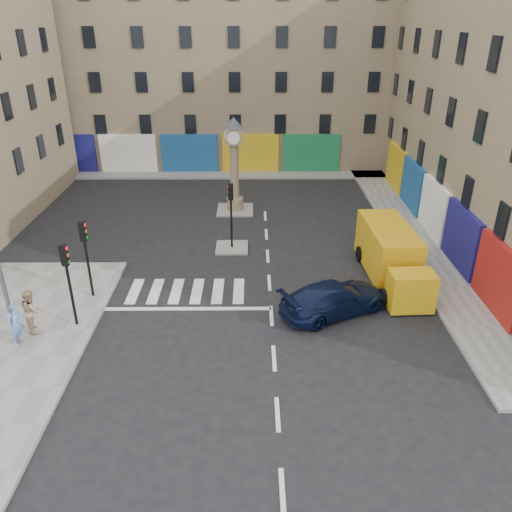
{
  "coord_description": "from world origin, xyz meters",
  "views": [
    {
      "loc": [
        -0.8,
        -17.6,
        12.06
      ],
      "look_at": [
        -0.67,
        2.94,
        2.0
      ],
      "focal_mm": 35.0,
      "sensor_mm": 36.0,
      "label": 1
    }
  ],
  "objects_px": {
    "yellow_van": "(391,255)",
    "clock_pillar": "(234,159)",
    "traffic_light_left_near": "(67,273)",
    "navy_sedan": "(334,298)",
    "pedestrian_tan": "(32,311)",
    "traffic_light_left_far": "(85,247)",
    "pedestrian_blue": "(15,323)",
    "traffic_light_island": "(231,206)"
  },
  "relations": [
    {
      "from": "clock_pillar",
      "to": "pedestrian_blue",
      "type": "bearing_deg",
      "value": -118.36
    },
    {
      "from": "navy_sedan",
      "to": "pedestrian_blue",
      "type": "distance_m",
      "value": 13.16
    },
    {
      "from": "pedestrian_blue",
      "to": "traffic_light_left_far",
      "type": "bearing_deg",
      "value": -2.32
    },
    {
      "from": "traffic_light_left_far",
      "to": "traffic_light_left_near",
      "type": "bearing_deg",
      "value": -90.0
    },
    {
      "from": "traffic_light_left_near",
      "to": "pedestrian_blue",
      "type": "distance_m",
      "value": 2.75
    },
    {
      "from": "traffic_light_left_far",
      "to": "traffic_light_island",
      "type": "distance_m",
      "value": 8.3
    },
    {
      "from": "navy_sedan",
      "to": "traffic_light_left_far",
      "type": "bearing_deg",
      "value": 56.7
    },
    {
      "from": "traffic_light_left_near",
      "to": "clock_pillar",
      "type": "bearing_deg",
      "value": 65.45
    },
    {
      "from": "traffic_light_island",
      "to": "navy_sedan",
      "type": "xyz_separation_m",
      "value": [
        4.77,
        -6.73,
        -1.87
      ]
    },
    {
      "from": "pedestrian_tan",
      "to": "pedestrian_blue",
      "type": "bearing_deg",
      "value": 133.84
    },
    {
      "from": "navy_sedan",
      "to": "traffic_light_island",
      "type": "bearing_deg",
      "value": 8.9
    },
    {
      "from": "navy_sedan",
      "to": "pedestrian_tan",
      "type": "xyz_separation_m",
      "value": [
        -12.65,
        -1.49,
        0.36
      ]
    },
    {
      "from": "traffic_light_left_near",
      "to": "pedestrian_blue",
      "type": "bearing_deg",
      "value": -144.61
    },
    {
      "from": "traffic_light_left_near",
      "to": "navy_sedan",
      "type": "height_order",
      "value": "traffic_light_left_near"
    },
    {
      "from": "traffic_light_island",
      "to": "navy_sedan",
      "type": "distance_m",
      "value": 8.46
    },
    {
      "from": "clock_pillar",
      "to": "pedestrian_tan",
      "type": "bearing_deg",
      "value": -118.99
    },
    {
      "from": "traffic_light_left_near",
      "to": "pedestrian_tan",
      "type": "distance_m",
      "value": 2.24
    },
    {
      "from": "traffic_light_island",
      "to": "navy_sedan",
      "type": "height_order",
      "value": "traffic_light_island"
    },
    {
      "from": "traffic_light_left_near",
      "to": "traffic_light_left_far",
      "type": "bearing_deg",
      "value": 90.0
    },
    {
      "from": "traffic_light_left_far",
      "to": "pedestrian_blue",
      "type": "distance_m",
      "value": 4.44
    },
    {
      "from": "traffic_light_left_far",
      "to": "yellow_van",
      "type": "height_order",
      "value": "traffic_light_left_far"
    },
    {
      "from": "pedestrian_tan",
      "to": "clock_pillar",
      "type": "bearing_deg",
      "value": -57.66
    },
    {
      "from": "traffic_light_island",
      "to": "pedestrian_blue",
      "type": "bearing_deg",
      "value": -131.82
    },
    {
      "from": "clock_pillar",
      "to": "pedestrian_blue",
      "type": "height_order",
      "value": "clock_pillar"
    },
    {
      "from": "clock_pillar",
      "to": "navy_sedan",
      "type": "bearing_deg",
      "value": -69.44
    },
    {
      "from": "traffic_light_left_far",
      "to": "traffic_light_island",
      "type": "height_order",
      "value": "traffic_light_left_far"
    },
    {
      "from": "pedestrian_blue",
      "to": "navy_sedan",
      "type": "bearing_deg",
      "value": -55.28
    },
    {
      "from": "clock_pillar",
      "to": "yellow_van",
      "type": "height_order",
      "value": "clock_pillar"
    },
    {
      "from": "traffic_light_left_far",
      "to": "traffic_light_island",
      "type": "relative_size",
      "value": 1.0
    },
    {
      "from": "pedestrian_blue",
      "to": "yellow_van",
      "type": "bearing_deg",
      "value": -46.54
    },
    {
      "from": "pedestrian_tan",
      "to": "navy_sedan",
      "type": "bearing_deg",
      "value": -111.95
    },
    {
      "from": "yellow_van",
      "to": "clock_pillar",
      "type": "bearing_deg",
      "value": 127.82
    },
    {
      "from": "traffic_light_left_far",
      "to": "navy_sedan",
      "type": "distance_m",
      "value": 11.31
    },
    {
      "from": "navy_sedan",
      "to": "pedestrian_blue",
      "type": "relative_size",
      "value": 2.67
    },
    {
      "from": "navy_sedan",
      "to": "yellow_van",
      "type": "height_order",
      "value": "yellow_van"
    },
    {
      "from": "traffic_light_left_far",
      "to": "clock_pillar",
      "type": "distance_m",
      "value": 13.05
    },
    {
      "from": "yellow_van",
      "to": "pedestrian_tan",
      "type": "xyz_separation_m",
      "value": [
        -15.92,
        -4.74,
        -0.15
      ]
    },
    {
      "from": "yellow_van",
      "to": "pedestrian_blue",
      "type": "height_order",
      "value": "yellow_van"
    },
    {
      "from": "traffic_light_left_near",
      "to": "pedestrian_tan",
      "type": "height_order",
      "value": "traffic_light_left_near"
    },
    {
      "from": "clock_pillar",
      "to": "pedestrian_blue",
      "type": "relative_size",
      "value": 3.26
    },
    {
      "from": "traffic_light_left_far",
      "to": "clock_pillar",
      "type": "relative_size",
      "value": 0.61
    },
    {
      "from": "pedestrian_blue",
      "to": "pedestrian_tan",
      "type": "height_order",
      "value": "pedestrian_tan"
    }
  ]
}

